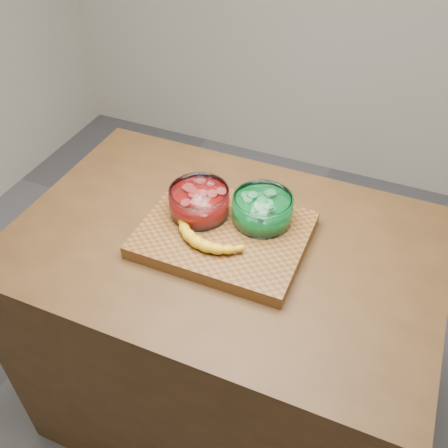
% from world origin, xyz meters
% --- Properties ---
extents(ground, '(3.50, 3.50, 0.00)m').
position_xyz_m(ground, '(0.00, 0.00, 0.00)').
color(ground, '#5A5A5E').
rests_on(ground, ground).
extents(counter, '(1.20, 0.80, 0.90)m').
position_xyz_m(counter, '(0.00, 0.00, 0.45)').
color(counter, '#4A2E16').
rests_on(counter, ground).
extents(cutting_board, '(0.45, 0.35, 0.04)m').
position_xyz_m(cutting_board, '(0.00, 0.00, 0.92)').
color(cutting_board, brown).
rests_on(cutting_board, counter).
extents(bowl_red, '(0.17, 0.17, 0.08)m').
position_xyz_m(bowl_red, '(-0.09, 0.04, 0.98)').
color(bowl_red, white).
rests_on(bowl_red, cutting_board).
extents(bowl_green, '(0.17, 0.17, 0.08)m').
position_xyz_m(bowl_green, '(0.08, 0.08, 0.98)').
color(bowl_green, white).
rests_on(bowl_green, cutting_board).
extents(banana, '(0.25, 0.15, 0.04)m').
position_xyz_m(banana, '(-0.02, -0.05, 0.96)').
color(banana, gold).
rests_on(banana, cutting_board).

